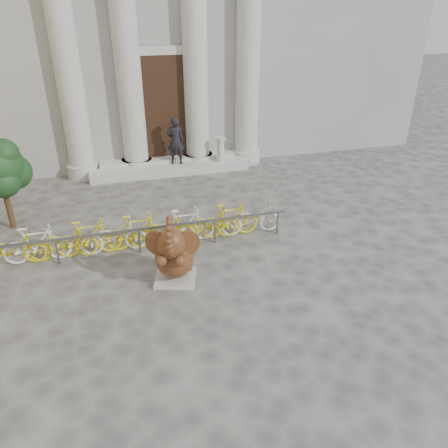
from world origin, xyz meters
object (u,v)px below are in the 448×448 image
object	(u,v)px
elephant_statue	(174,256)
bike_rack	(138,232)
tree	(0,168)
pedestrian	(176,141)

from	to	relation	value
elephant_statue	bike_rack	size ratio (longest dim) A/B	0.23
elephant_statue	bike_rack	distance (m)	1.89
bike_rack	tree	xyz separation A→B (m)	(-3.42, 2.17, 1.36)
elephant_statue	pedestrian	world-z (taller)	pedestrian
bike_rack	pedestrian	world-z (taller)	pedestrian
bike_rack	tree	bearing A→B (deg)	147.56
pedestrian	elephant_statue	bearing A→B (deg)	91.84
elephant_statue	pedestrian	xyz separation A→B (m)	(1.31, 7.14, 0.56)
elephant_statue	bike_rack	bearing A→B (deg)	126.61
bike_rack	tree	size ratio (longest dim) A/B	3.05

